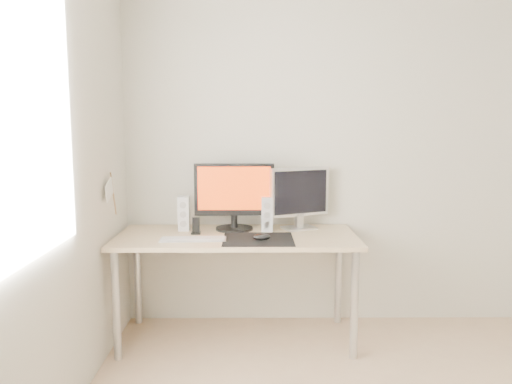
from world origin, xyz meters
name	(u,v)px	position (x,y,z in m)	size (l,w,h in m)	color
wall_back	(365,154)	(0.00, 1.75, 1.25)	(3.50, 3.50, 0.00)	beige
wall_left	(8,181)	(-1.75, 0.00, 1.25)	(3.50, 3.50, 0.00)	beige
window_pane	(7,114)	(-1.74, 0.00, 1.50)	(1.30, 1.30, 0.00)	white
mousepad	(258,239)	(-0.79, 1.25, 0.73)	(0.45, 0.40, 0.00)	black
mouse	(261,237)	(-0.77, 1.22, 0.75)	(0.11, 0.07, 0.04)	black
desk	(237,246)	(-0.93, 1.38, 0.65)	(1.60, 0.70, 0.73)	#D1B587
main_monitor	(234,194)	(-0.95, 1.54, 0.98)	(0.55, 0.26, 0.47)	black
second_monitor	(299,195)	(-0.50, 1.57, 0.97)	(0.43, 0.24, 0.43)	silver
speaker_left	(184,213)	(-1.30, 1.53, 0.85)	(0.08, 0.09, 0.24)	white
speaker_right	(267,214)	(-0.72, 1.50, 0.85)	(0.08, 0.09, 0.24)	silver
keyboard	(193,239)	(-1.20, 1.23, 0.74)	(0.42, 0.14, 0.02)	silver
phone_dock	(196,229)	(-1.20, 1.41, 0.76)	(0.06, 0.05, 0.11)	black
pennant	(111,191)	(-1.72, 1.24, 1.05)	(0.01, 0.23, 0.29)	#A57F54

